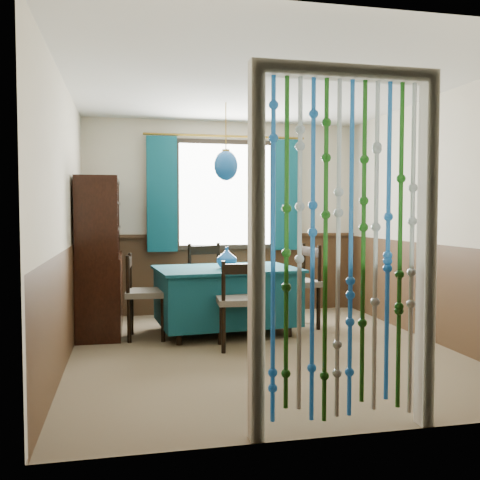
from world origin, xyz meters
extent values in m
plane|color=brown|center=(0.00, 0.00, 0.00)|extent=(4.00, 4.00, 0.00)
plane|color=silver|center=(0.00, 0.00, 2.50)|extent=(4.00, 4.00, 0.00)
plane|color=beige|center=(0.00, 2.00, 1.25)|extent=(3.60, 0.00, 3.60)
plane|color=beige|center=(0.00, -2.00, 1.25)|extent=(3.60, 0.00, 3.60)
plane|color=beige|center=(-1.80, 0.00, 1.25)|extent=(0.00, 4.00, 4.00)
plane|color=beige|center=(1.80, 0.00, 1.25)|extent=(0.00, 4.00, 4.00)
plane|color=#3F2917|center=(0.00, 1.99, 0.50)|extent=(3.60, 0.00, 3.60)
plane|color=#3F2917|center=(0.00, -1.99, 0.50)|extent=(3.60, 0.00, 3.60)
plane|color=#3F2917|center=(-1.79, 0.00, 0.50)|extent=(0.00, 4.00, 4.00)
plane|color=#3F2917|center=(1.79, 0.00, 0.50)|extent=(0.00, 4.00, 4.00)
cube|color=black|center=(0.00, 1.95, 1.55)|extent=(1.32, 0.12, 1.42)
cube|color=#0E3E4A|center=(-0.21, 0.79, 0.40)|extent=(1.52, 1.11, 0.57)
cube|color=#0E3E4A|center=(-0.21, 0.79, 0.70)|extent=(1.59, 1.17, 0.03)
cylinder|color=black|center=(-0.76, 0.38, 0.07)|extent=(0.07, 0.07, 0.14)
cylinder|color=black|center=(0.41, 0.49, 0.07)|extent=(0.07, 0.07, 0.14)
cylinder|color=black|center=(-0.83, 1.10, 0.07)|extent=(0.07, 0.07, 0.14)
cylinder|color=black|center=(0.35, 1.20, 0.07)|extent=(0.07, 0.07, 0.14)
cylinder|color=black|center=(-0.38, -0.02, 0.22)|extent=(0.04, 0.04, 0.44)
cylinder|color=black|center=(-0.03, -0.05, 0.22)|extent=(0.04, 0.04, 0.44)
cylinder|color=black|center=(-0.36, 0.31, 0.22)|extent=(0.04, 0.04, 0.44)
cylinder|color=black|center=(-0.01, 0.28, 0.22)|extent=(0.04, 0.04, 0.44)
cube|color=#5B5549|center=(-0.20, 0.13, 0.47)|extent=(0.46, 0.44, 0.06)
cube|color=black|center=(-0.21, -0.05, 0.79)|extent=(0.37, 0.07, 0.10)
cylinder|color=black|center=(-0.38, -0.03, 0.66)|extent=(0.04, 0.04, 0.43)
cylinder|color=black|center=(-0.04, -0.06, 0.66)|extent=(0.04, 0.04, 0.43)
cylinder|color=black|center=(-0.15, 1.61, 0.24)|extent=(0.05, 0.05, 0.48)
cylinder|color=black|center=(-0.52, 1.49, 0.24)|extent=(0.05, 0.05, 0.48)
cylinder|color=black|center=(-0.04, 1.26, 0.24)|extent=(0.05, 0.05, 0.48)
cylinder|color=black|center=(-0.41, 1.14, 0.24)|extent=(0.05, 0.05, 0.48)
cube|color=#5B5549|center=(-0.28, 1.38, 0.51)|extent=(0.58, 0.56, 0.06)
cube|color=black|center=(-0.34, 1.56, 0.86)|extent=(0.40, 0.16, 0.11)
cylinder|color=black|center=(-0.15, 1.62, 0.71)|extent=(0.04, 0.04, 0.47)
cylinder|color=black|center=(-0.52, 1.50, 0.71)|extent=(0.04, 0.04, 0.47)
cylinder|color=black|center=(-1.22, 0.93, 0.22)|extent=(0.04, 0.04, 0.45)
cylinder|color=black|center=(-1.25, 0.57, 0.22)|extent=(0.04, 0.04, 0.45)
cylinder|color=black|center=(-0.88, 0.90, 0.22)|extent=(0.04, 0.04, 0.45)
cylinder|color=black|center=(-0.91, 0.54, 0.22)|extent=(0.04, 0.04, 0.45)
cube|color=#5B5549|center=(-1.06, 0.74, 0.48)|extent=(0.45, 0.47, 0.06)
cube|color=black|center=(-1.24, 0.75, 0.81)|extent=(0.07, 0.38, 0.10)
cylinder|color=black|center=(-1.23, 0.93, 0.67)|extent=(0.04, 0.04, 0.44)
cylinder|color=black|center=(-1.26, 0.57, 0.67)|extent=(0.04, 0.04, 0.44)
cylinder|color=black|center=(0.84, 0.75, 0.24)|extent=(0.05, 0.05, 0.48)
cylinder|color=black|center=(0.79, 1.13, 0.24)|extent=(0.05, 0.05, 0.48)
cylinder|color=black|center=(0.48, 0.69, 0.24)|extent=(0.05, 0.05, 0.48)
cylinder|color=black|center=(0.42, 1.08, 0.24)|extent=(0.05, 0.05, 0.48)
cube|color=#5B5549|center=(0.63, 0.91, 0.51)|extent=(0.51, 0.53, 0.06)
cube|color=black|center=(0.83, 0.94, 0.87)|extent=(0.10, 0.41, 0.11)
cylinder|color=black|center=(0.85, 0.75, 0.72)|extent=(0.04, 0.04, 0.47)
cylinder|color=black|center=(0.80, 1.13, 0.72)|extent=(0.04, 0.04, 0.47)
cube|color=black|center=(-1.55, 1.20, 0.42)|extent=(0.47, 1.30, 0.85)
cube|color=black|center=(-1.55, 0.58, 1.27)|extent=(0.40, 0.06, 0.85)
cube|color=black|center=(-1.55, 1.82, 1.27)|extent=(0.40, 0.06, 0.85)
cube|color=black|center=(-1.55, 1.20, 1.67)|extent=(0.42, 1.30, 0.04)
cube|color=black|center=(-1.75, 1.20, 1.27)|extent=(0.05, 1.27, 0.85)
cube|color=black|center=(-1.52, 1.20, 1.15)|extent=(0.37, 1.22, 0.02)
cube|color=black|center=(-1.52, 1.20, 1.42)|extent=(0.37, 1.22, 0.02)
cylinder|color=olive|center=(-0.21, 0.79, 2.16)|extent=(0.01, 0.01, 0.68)
ellipsoid|color=#17549E|center=(-0.21, 0.79, 1.82)|extent=(0.26, 0.26, 0.32)
cylinder|color=olive|center=(-0.21, 0.79, 1.98)|extent=(0.08, 0.08, 0.03)
imported|color=#17549E|center=(-0.21, 0.74, 0.82)|extent=(0.23, 0.23, 0.21)
imported|color=beige|center=(-1.50, 0.93, 1.18)|extent=(0.24, 0.24, 0.05)
imported|color=beige|center=(-1.50, 1.47, 0.94)|extent=(0.20, 0.20, 0.20)
camera|label=1|loc=(-1.27, -4.90, 1.32)|focal=40.00mm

